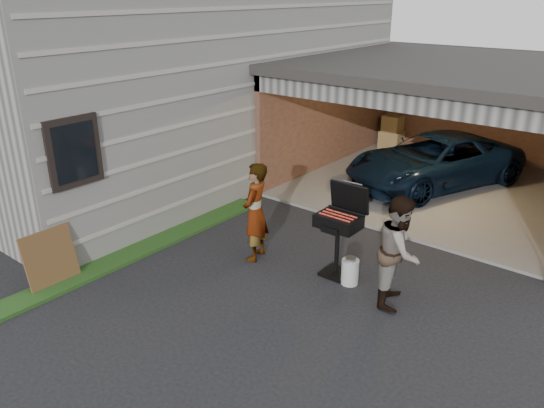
{
  "coord_description": "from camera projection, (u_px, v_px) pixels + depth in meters",
  "views": [
    {
      "loc": [
        4.88,
        -5.0,
        4.34
      ],
      "look_at": [
        -0.06,
        1.09,
        1.15
      ],
      "focal_mm": 35.0,
      "sensor_mm": 36.0,
      "label": 1
    }
  ],
  "objects": [
    {
      "name": "woman",
      "position": [
        255.0,
        212.0,
        8.9
      ],
      "size": [
        0.59,
        0.72,
        1.72
      ],
      "primitive_type": "imported",
      "rotation": [
        0.0,
        0.0,
        -1.26
      ],
      "color": "silver",
      "rests_on": "ground"
    },
    {
      "name": "ground",
      "position": [
        230.0,
        296.0,
        8.08
      ],
      "size": [
        80.0,
        80.0,
        0.0
      ],
      "primitive_type": "plane",
      "color": "black",
      "rests_on": "ground"
    },
    {
      "name": "minivan",
      "position": [
        434.0,
        163.0,
        12.27
      ],
      "size": [
        3.48,
        4.7,
        1.19
      ],
      "primitive_type": "imported",
      "rotation": [
        0.0,
        0.0,
        -0.4
      ],
      "color": "black",
      "rests_on": "ground"
    },
    {
      "name": "bbq_grill",
      "position": [
        340.0,
        224.0,
        8.37
      ],
      "size": [
        0.68,
        0.59,
        1.51
      ],
      "color": "black",
      "rests_on": "ground"
    },
    {
      "name": "house",
      "position": [
        162.0,
        57.0,
        13.42
      ],
      "size": [
        7.0,
        11.0,
        5.5
      ],
      "primitive_type": "cube",
      "color": "#474744",
      "rests_on": "ground"
    },
    {
      "name": "groundcover_strip",
      "position": [
        88.0,
        273.0,
        8.66
      ],
      "size": [
        0.5,
        8.0,
        0.06
      ],
      "primitive_type": "cube",
      "color": "#193814",
      "rests_on": "ground"
    },
    {
      "name": "man",
      "position": [
        399.0,
        251.0,
        7.63
      ],
      "size": [
        0.85,
        0.97,
        1.67
      ],
      "primitive_type": "imported",
      "rotation": [
        0.0,
        0.0,
        1.88
      ],
      "color": "#49261C",
      "rests_on": "ground"
    },
    {
      "name": "plywood_panel",
      "position": [
        50.0,
        259.0,
        8.23
      ],
      "size": [
        0.23,
        0.82,
        0.91
      ],
      "primitive_type": "cube",
      "rotation": [
        0.0,
        -0.21,
        0.0
      ],
      "color": "#533B1C",
      "rests_on": "ground"
    },
    {
      "name": "garage",
      "position": [
        461.0,
        108.0,
        11.82
      ],
      "size": [
        6.8,
        6.3,
        2.9
      ],
      "color": "#605E59",
      "rests_on": "ground"
    },
    {
      "name": "propane_tank",
      "position": [
        350.0,
        272.0,
        8.34
      ],
      "size": [
        0.31,
        0.31,
        0.41
      ],
      "primitive_type": "cylinder",
      "rotation": [
        0.0,
        0.0,
        0.13
      ],
      "color": "silver",
      "rests_on": "ground"
    }
  ]
}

